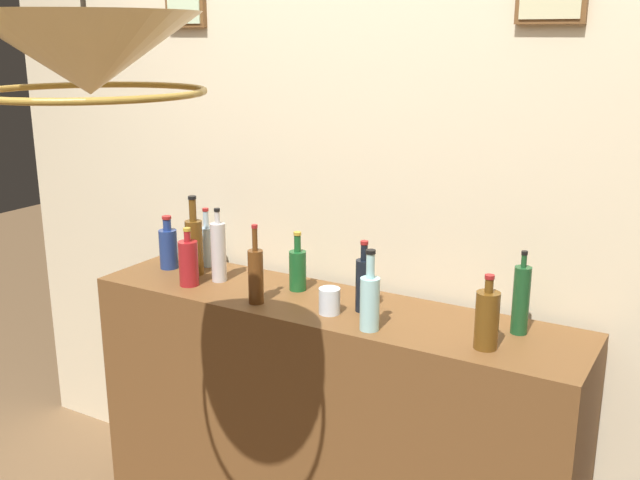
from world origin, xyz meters
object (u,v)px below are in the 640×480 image
Objects in this scene: liquor_bottle_vodka at (207,245)px; glass_tumbler_rocks at (329,301)px; liquor_bottle_whiskey at (194,245)px; liquor_bottle_amaro at (188,262)px; liquor_bottle_sherry at (521,299)px; liquor_bottle_port at (168,247)px; liquor_bottle_brandy at (370,300)px; liquor_bottle_bourbon at (487,319)px; liquor_bottle_vermouth at (256,275)px; liquor_bottle_gin at (218,251)px; liquor_bottle_rye at (298,269)px; pendant_lamp at (88,56)px; liquor_bottle_tequila at (364,283)px.

glass_tumbler_rocks is at bearing -17.07° from liquor_bottle_vodka.
liquor_bottle_amaro is at bearing -60.41° from liquor_bottle_whiskey.
liquor_bottle_sherry is at bearing 2.22° from liquor_bottle_whiskey.
liquor_bottle_port is (-0.21, 0.13, -0.00)m from liquor_bottle_amaro.
liquor_bottle_brandy reaches higher than glass_tumbler_rocks.
liquor_bottle_brandy is 2.99× the size of glass_tumbler_rocks.
liquor_bottle_sherry reaches higher than liquor_bottle_amaro.
liquor_bottle_sherry is 0.18m from liquor_bottle_bourbon.
liquor_bottle_port is 0.57m from liquor_bottle_vermouth.
glass_tumbler_rocks is at bearing -8.80° from liquor_bottle_whiskey.
liquor_bottle_bourbon reaches higher than liquor_bottle_amaro.
liquor_bottle_amaro is 0.78× the size of liquor_bottle_gin.
liquor_bottle_bourbon is (-0.06, -0.17, -0.02)m from liquor_bottle_sherry.
liquor_bottle_rye is at bearing 152.45° from liquor_bottle_brandy.
glass_tumbler_rocks is at bearing 8.81° from liquor_bottle_vermouth.
liquor_bottle_bourbon is 0.74× the size of liquor_bottle_whiskey.
liquor_bottle_brandy is (0.90, -0.28, 0.01)m from liquor_bottle_vodka.
liquor_bottle_sherry is at bearing 14.18° from glass_tumbler_rocks.
pendant_lamp is at bearing -61.09° from liquor_bottle_whiskey.
liquor_bottle_amaro is 0.12m from liquor_bottle_gin.
liquor_bottle_brandy reaches higher than liquor_bottle_tequila.
liquor_bottle_whiskey is at bearing -3.63° from liquor_bottle_port.
liquor_bottle_port is at bearing 124.87° from pendant_lamp.
liquor_bottle_gin is 3.20× the size of glass_tumbler_rocks.
liquor_bottle_amaro is at bearing 179.93° from liquor_bottle_bourbon.
liquor_bottle_rye is at bearing -179.76° from liquor_bottle_sherry.
liquor_bottle_gin is at bearing 55.84° from liquor_bottle_amaro.
liquor_bottle_amaro is 0.42m from liquor_bottle_rye.
liquor_bottle_brandy is at bearing -18.24° from glass_tumbler_rocks.
pendant_lamp is at bearing -80.79° from liquor_bottle_vermouth.
liquor_bottle_amaro reaches higher than liquor_bottle_rye.
liquor_bottle_vodka is 0.91× the size of liquor_bottle_brandy.
glass_tumbler_rocks is (0.68, -0.11, -0.08)m from liquor_bottle_whiskey.
liquor_bottle_bourbon is (0.38, 0.05, -0.01)m from liquor_bottle_brandy.
liquor_bottle_gin is at bearing 174.76° from liquor_bottle_bourbon.
liquor_bottle_whiskey is 0.70m from glass_tumbler_rocks.
glass_tumbler_rocks is at bearing -138.15° from liquor_bottle_tequila.
liquor_bottle_rye is (-0.79, 0.17, -0.01)m from liquor_bottle_bourbon.
liquor_bottle_rye is 0.89× the size of liquor_bottle_tequila.
liquor_bottle_bourbon reaches higher than glass_tumbler_rocks.
pendant_lamp reaches higher than liquor_bottle_brandy.
liquor_bottle_sherry is at bearing 0.24° from liquor_bottle_rye.
liquor_bottle_amaro is 1.03× the size of liquor_bottle_port.
liquor_bottle_sherry is 3.04× the size of glass_tumbler_rocks.
liquor_bottle_port is 0.15m from liquor_bottle_whiskey.
pendant_lamp is at bearing -112.33° from liquor_bottle_brandy.
liquor_bottle_amaro reaches higher than glass_tumbler_rocks.
liquor_bottle_tequila is 0.64m from liquor_bottle_gin.
liquor_bottle_rye is at bearing 168.05° from liquor_bottle_bourbon.
liquor_bottle_gin reaches higher than liquor_bottle_brandy.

